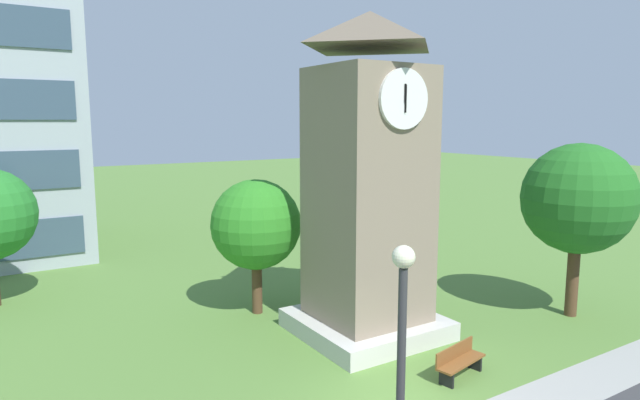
{
  "coord_description": "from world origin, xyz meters",
  "views": [
    {
      "loc": [
        -8.1,
        -9.64,
        7.05
      ],
      "look_at": [
        1.2,
        5.25,
        4.48
      ],
      "focal_mm": 30.38,
      "sensor_mm": 36.0,
      "label": 1
    }
  ],
  "objects_px": {
    "clock_tower": "(368,196)",
    "tree_streetside": "(256,225)",
    "park_bench": "(459,361)",
    "street_lamp": "(401,365)",
    "tree_near_tower": "(578,199)"
  },
  "relations": [
    {
      "from": "tree_streetside",
      "to": "clock_tower",
      "type": "bearing_deg",
      "value": -58.37
    },
    {
      "from": "street_lamp",
      "to": "tree_streetside",
      "type": "height_order",
      "value": "street_lamp"
    },
    {
      "from": "street_lamp",
      "to": "tree_streetside",
      "type": "xyz_separation_m",
      "value": [
        2.92,
        11.46,
        0.05
      ]
    },
    {
      "from": "clock_tower",
      "to": "tree_streetside",
      "type": "bearing_deg",
      "value": 121.63
    },
    {
      "from": "tree_near_tower",
      "to": "tree_streetside",
      "type": "distance_m",
      "value": 11.54
    },
    {
      "from": "clock_tower",
      "to": "street_lamp",
      "type": "height_order",
      "value": "clock_tower"
    },
    {
      "from": "street_lamp",
      "to": "tree_near_tower",
      "type": "height_order",
      "value": "tree_near_tower"
    },
    {
      "from": "park_bench",
      "to": "tree_streetside",
      "type": "height_order",
      "value": "tree_streetside"
    },
    {
      "from": "park_bench",
      "to": "tree_streetside",
      "type": "bearing_deg",
      "value": 108.61
    },
    {
      "from": "clock_tower",
      "to": "tree_streetside",
      "type": "distance_m",
      "value": 4.53
    },
    {
      "from": "clock_tower",
      "to": "street_lamp",
      "type": "xyz_separation_m",
      "value": [
        -5.19,
        -7.78,
        -1.38
      ]
    },
    {
      "from": "tree_near_tower",
      "to": "tree_streetside",
      "type": "relative_size",
      "value": 1.26
    },
    {
      "from": "park_bench",
      "to": "tree_near_tower",
      "type": "height_order",
      "value": "tree_near_tower"
    },
    {
      "from": "clock_tower",
      "to": "street_lamp",
      "type": "relative_size",
      "value": 2.01
    },
    {
      "from": "clock_tower",
      "to": "park_bench",
      "type": "distance_m",
      "value": 5.73
    }
  ]
}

